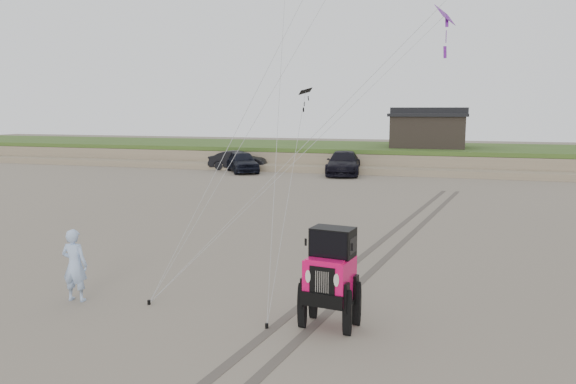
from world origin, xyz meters
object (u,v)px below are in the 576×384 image
Objects in this scene: cabin at (428,129)px; jeep at (330,288)px; truck_b at (238,160)px; man at (75,265)px; truck_c at (343,163)px; truck_a at (242,162)px.

cabin is 37.28m from jeep.
truck_b is 2.44× the size of man.
cabin reaches higher than jeep.
cabin is at bearing 43.66° from truck_c.
man is (-6.73, -0.14, 0.04)m from jeep.
truck_b is (-1.03, 1.63, -0.06)m from truck_a.
truck_b is at bearing 166.48° from truck_c.
man is (6.69, -29.30, 0.12)m from truck_a.
jeep reaches higher than truck_a.
cabin is at bearing -3.24° from truck_a.
truck_a is at bearing 123.07° from jeep.
cabin reaches higher than truck_a.
truck_b is at bearing 123.50° from jeep.
truck_c is at bearing 108.71° from jeep.
cabin is 9.68m from truck_c.
truck_a is 0.81× the size of truck_c.
jeep is (5.45, -29.87, 0.04)m from truck_c.
man is at bearing -100.13° from truck_c.
jeep is at bearing -98.74° from truck_a.
truck_a is 1.05× the size of truck_b.
truck_b is (-14.85, -6.42, -2.47)m from cabin.
truck_a is 32.09m from jeep.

